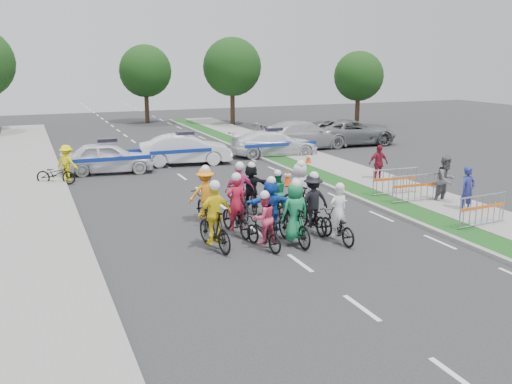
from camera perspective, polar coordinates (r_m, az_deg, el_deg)
name	(u,v)px	position (r m, az deg, el deg)	size (l,w,h in m)	color
ground	(300,263)	(15.27, 4.42, -7.10)	(90.00, 90.00, 0.00)	#28282B
curb_right	(362,200)	(21.84, 10.54, -0.81)	(0.20, 60.00, 0.12)	gray
grass_strip	(378,199)	(22.22, 12.06, -0.65)	(1.20, 60.00, 0.11)	#174717
sidewalk_right	(416,194)	(23.26, 15.73, -0.20)	(2.40, 60.00, 0.13)	gray
sidewalk_left	(33,236)	(18.52, -21.40, -4.09)	(3.00, 60.00, 0.13)	gray
rider_0	(337,222)	(16.90, 8.12, -3.01)	(0.70, 1.80, 1.81)	black
rider_1	(295,219)	(16.47, 3.88, -2.75)	(0.86, 1.90, 1.97)	black
rider_2	(263,227)	(16.12, 0.75, -3.52)	(0.91, 1.77, 1.72)	black
rider_3	(215,223)	(16.09, -4.17, -3.11)	(1.07, 1.99, 2.03)	black
rider_4	(312,209)	(17.74, 5.63, -1.66)	(1.07, 1.90, 1.94)	black
rider_5	(270,211)	(17.27, 1.42, -1.88)	(1.54, 1.84, 1.87)	black
rider_6	(236,214)	(17.43, -2.05, -2.22)	(0.84, 1.97, 1.96)	black
rider_7	(299,196)	(19.11, 4.35, -0.43)	(0.92, 1.98, 2.02)	black
rider_8	(277,200)	(19.17, 2.07, -0.81)	(0.74, 1.69, 1.69)	black
rider_9	(239,197)	(18.98, -1.70, -0.55)	(1.01, 1.91, 1.99)	black
rider_10	(205,201)	(18.68, -5.09, -0.86)	(1.10, 1.93, 1.95)	black
rider_11	(251,191)	(19.92, -0.53, 0.12)	(1.48, 1.76, 1.81)	black
police_car_0	(108,157)	(27.61, -14.58, 3.37)	(1.73, 4.29, 1.46)	white
police_car_1	(185,150)	(29.08, -7.07, 4.24)	(1.60, 4.58, 1.51)	white
police_car_2	(274,143)	(31.30, 1.83, 4.87)	(1.96, 4.81, 1.40)	white
civilian_sedan	(303,135)	(33.84, 4.67, 5.71)	(2.33, 5.74, 1.67)	#B3B4B8
civilian_suv	(351,132)	(35.80, 9.51, 5.91)	(2.60, 5.64, 1.57)	slate
spectator_0	(468,190)	(21.10, 20.41, 0.19)	(0.60, 0.39, 1.64)	navy
spectator_1	(446,180)	(22.13, 18.46, 1.14)	(0.87, 0.68, 1.80)	#57575C
spectator_2	(378,163)	(25.36, 12.14, 2.82)	(0.95, 0.40, 1.62)	maroon
marshal_hiviz	(67,163)	(26.29, -18.38, 2.77)	(1.03, 0.59, 1.59)	#FDF50D
barrier_0	(482,212)	(19.35, 21.69, -1.86)	(2.00, 0.50, 1.12)	#A5A8AD
barrier_1	(415,189)	(21.80, 15.63, 0.25)	(2.00, 0.50, 1.12)	#A5A8AD
barrier_2	(395,183)	(22.78, 13.71, 0.91)	(2.00, 0.50, 1.12)	#A5A8AD
cone_0	(288,177)	(24.19, 3.17, 1.47)	(0.40, 0.40, 0.70)	#F24C0C
cone_1	(308,159)	(28.75, 5.27, 3.34)	(0.40, 0.40, 0.70)	#F24C0C
parked_bike	(56,174)	(25.81, -19.38, 1.72)	(0.60, 1.71, 0.90)	black
tree_1	(232,67)	(45.48, -2.40, 12.39)	(4.55, 4.55, 6.82)	#382619
tree_2	(359,76)	(45.86, 10.23, 11.32)	(3.85, 3.85, 5.77)	#382619
tree_4	(145,71)	(47.72, -11.02, 11.78)	(4.20, 4.20, 6.30)	#382619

